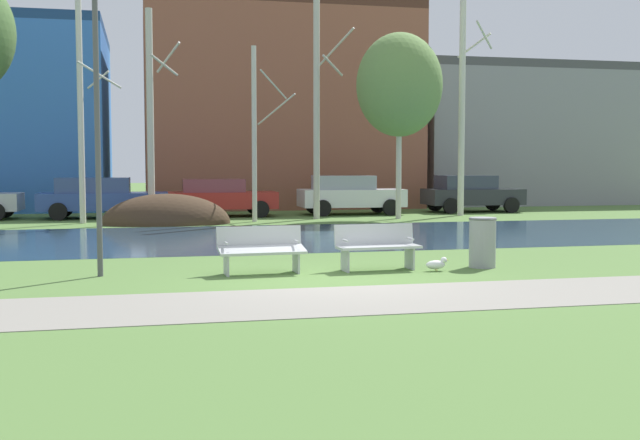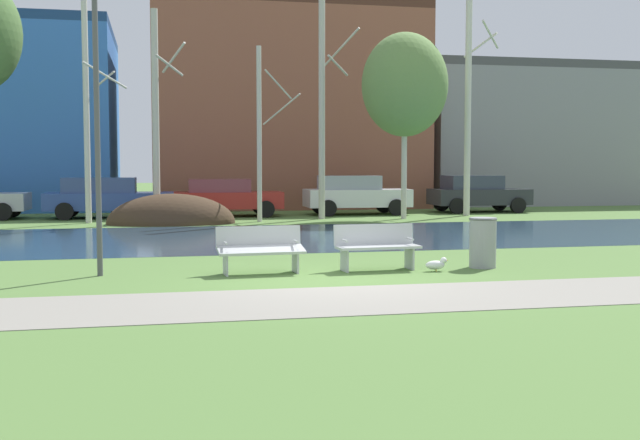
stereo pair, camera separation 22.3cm
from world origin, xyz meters
The scene contains 22 objects.
ground_plane centered at (0.00, 10.00, 0.00)m, with size 120.00×120.00×0.00m, color #517538.
paved_path_strip centered at (0.00, -1.90, 0.01)m, with size 60.00×2.41×0.01m, color gray.
river_band centered at (0.00, 8.16, 0.00)m, with size 80.00×8.10×0.01m, color #284256.
soil_mound centered at (-2.49, 13.56, 0.00)m, with size 4.31×2.42×2.04m, color #423021.
bench_left centered at (-1.12, 1.16, 0.47)m, with size 1.63×0.64×0.87m.
bench_right centered at (1.11, 1.16, 0.47)m, with size 1.63×0.64×0.87m.
trash_bin centered at (3.24, 1.06, 0.51)m, with size 0.54×0.54×0.98m.
seagull centered at (2.17, 0.75, 0.13)m, with size 0.46×0.17×0.27m.
streetlamp centered at (-4.01, 1.48, 3.72)m, with size 0.32×0.32×5.61m.
birch_left centered at (-5.22, 14.43, 3.81)m, with size 1.47×2.33×7.50m.
birch_center_left centered at (-2.93, 14.24, 3.73)m, with size 1.17×1.98×7.28m.
birch_center centered at (0.61, 13.87, 3.13)m, with size 1.53×2.55×6.09m.
birch_center_right centered at (3.02, 14.79, 4.77)m, with size 1.53×2.34×9.43m.
birch_right centered at (5.96, 14.21, 4.89)m, with size 3.15×3.15×6.80m.
birch_far_right centered at (8.94, 15.35, 4.76)m, with size 1.33×2.32×9.34m.
parked_sedan_second_blue centered at (-4.76, 16.82, 0.80)m, with size 4.69×2.11×1.52m.
parked_hatch_third_red centered at (-0.37, 16.75, 0.77)m, with size 4.17×2.12×1.45m.
parked_wagon_fourth_white centered at (4.78, 16.81, 0.82)m, with size 4.15×2.11×1.56m.
parked_suv_fifth_dark centered at (10.17, 17.23, 0.80)m, with size 4.05×2.12×1.54m.
building_blue_store centered at (-9.84, 24.85, 4.10)m, with size 10.03×9.63×8.21m.
building_brick_low centered at (3.06, 24.18, 4.64)m, with size 12.33×8.68×9.28m.
building_grey_warehouse centered at (16.24, 24.03, 3.47)m, with size 12.90×7.11×6.95m.
Camera 2 is at (-3.01, -12.94, 2.04)m, focal length 43.31 mm.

